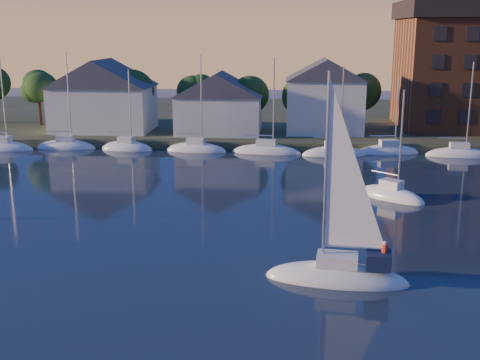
# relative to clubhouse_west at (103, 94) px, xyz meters

# --- Properties ---
(shoreline_land) EXTENTS (160.00, 50.00, 2.00)m
(shoreline_land) POSITION_rel_clubhouse_west_xyz_m (22.00, 17.00, -5.93)
(shoreline_land) COLOR #303921
(shoreline_land) RESTS_ON ground
(wooden_dock) EXTENTS (120.00, 3.00, 1.00)m
(wooden_dock) POSITION_rel_clubhouse_west_xyz_m (22.00, -6.00, -5.93)
(wooden_dock) COLOR brown
(wooden_dock) RESTS_ON ground
(clubhouse_west) EXTENTS (13.65, 9.45, 9.64)m
(clubhouse_west) POSITION_rel_clubhouse_west_xyz_m (0.00, 0.00, 0.00)
(clubhouse_west) COLOR beige
(clubhouse_west) RESTS_ON shoreline_land
(clubhouse_centre) EXTENTS (11.55, 8.40, 8.08)m
(clubhouse_centre) POSITION_rel_clubhouse_west_xyz_m (16.00, -1.00, -0.80)
(clubhouse_centre) COLOR beige
(clubhouse_centre) RESTS_ON shoreline_land
(clubhouse_east) EXTENTS (10.50, 8.40, 9.80)m
(clubhouse_east) POSITION_rel_clubhouse_west_xyz_m (30.00, 1.00, 0.07)
(clubhouse_east) COLOR beige
(clubhouse_east) RESTS_ON shoreline_land
(tree_line) EXTENTS (93.40, 5.40, 8.90)m
(tree_line) POSITION_rel_clubhouse_west_xyz_m (24.00, 5.00, 1.24)
(tree_line) COLOR #382719
(tree_line) RESTS_ON shoreline_land
(moored_fleet) EXTENTS (79.50, 2.40, 12.05)m
(moored_fleet) POSITION_rel_clubhouse_west_xyz_m (18.00, -9.00, -5.83)
(moored_fleet) COLOR silver
(moored_fleet) RESTS_ON ground
(hero_sailboat) EXTENTS (8.68, 3.67, 13.28)m
(hero_sailboat) POSITION_rel_clubhouse_west_xyz_m (28.37, -47.08, -5.37)
(hero_sailboat) COLOR silver
(hero_sailboat) RESTS_ON ground
(drifting_sailboat_right) EXTENTS (6.40, 5.99, 10.63)m
(drifting_sailboat_right) POSITION_rel_clubhouse_west_xyz_m (34.34, -28.53, -5.84)
(drifting_sailboat_right) COLOR silver
(drifting_sailboat_right) RESTS_ON ground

